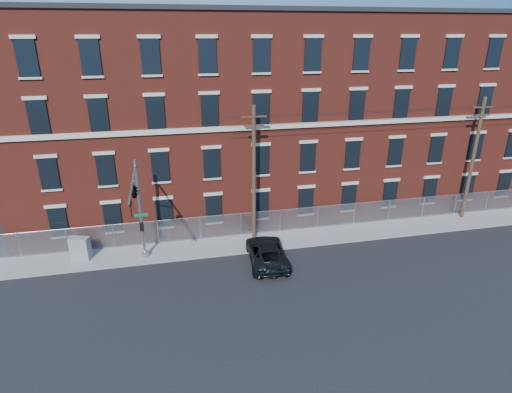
{
  "coord_description": "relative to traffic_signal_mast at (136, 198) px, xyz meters",
  "views": [
    {
      "loc": [
        -3.91,
        -22.0,
        14.65
      ],
      "look_at": [
        1.8,
        4.0,
        4.13
      ],
      "focal_mm": 29.17,
      "sensor_mm": 36.0,
      "label": 1
    }
  ],
  "objects": [
    {
      "name": "pickup_truck",
      "position": [
        8.14,
        -0.02,
        -4.66
      ],
      "size": [
        2.82,
        5.43,
        1.46
      ],
      "primitive_type": "imported",
      "rotation": [
        0.0,
        0.0,
        3.07
      ],
      "color": "black",
      "rests_on": "ground"
    },
    {
      "name": "utility_pole_near",
      "position": [
        8.0,
        3.42,
        -0.05
      ],
      "size": [
        1.8,
        0.28,
        10.0
      ],
      "color": "#463023",
      "rests_on": "ground"
    },
    {
      "name": "overhead_wires",
      "position": [
        26.0,
        3.42,
        3.73
      ],
      "size": [
        40.0,
        0.62,
        0.62
      ],
      "color": "black",
      "rests_on": "ground"
    },
    {
      "name": "utility_pole_mid",
      "position": [
        26.0,
        3.42,
        -0.05
      ],
      "size": [
        1.8,
        0.28,
        10.0
      ],
      "color": "#463023",
      "rests_on": "ground"
    },
    {
      "name": "sidewalk",
      "position": [
        18.0,
        2.82,
        -5.33
      ],
      "size": [
        65.0,
        3.0,
        0.12
      ],
      "primitive_type": "cube",
      "color": "gray",
      "rests_on": "ground"
    },
    {
      "name": "utility_cabinet",
      "position": [
        -4.26,
        2.91,
        -4.47
      ],
      "size": [
        1.41,
        0.99,
        1.6
      ],
      "primitive_type": "cube",
      "rotation": [
        0.0,
        0.0,
        -0.3
      ],
      "color": "gray",
      "rests_on": "sidewalk"
    },
    {
      "name": "mill_building",
      "position": [
        18.0,
        11.75,
        2.76
      ],
      "size": [
        55.3,
        14.32,
        16.3
      ],
      "color": "maroon",
      "rests_on": "ground"
    },
    {
      "name": "chain_link_fence",
      "position": [
        18.0,
        4.12,
        -4.33
      ],
      "size": [
        59.06,
        0.06,
        1.85
      ],
      "color": "#A5A8AD",
      "rests_on": "ground"
    },
    {
      "name": "ground",
      "position": [
        6.0,
        -2.18,
        -5.39
      ],
      "size": [
        140.0,
        140.0,
        0.0
      ],
      "primitive_type": "plane",
      "color": "black",
      "rests_on": "ground"
    },
    {
      "name": "traffic_signal_mast",
      "position": [
        0.0,
        0.0,
        0.0
      ],
      "size": [
        0.9,
        6.75,
        7.0
      ],
      "color": "#9EA0A5",
      "rests_on": "ground"
    }
  ]
}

